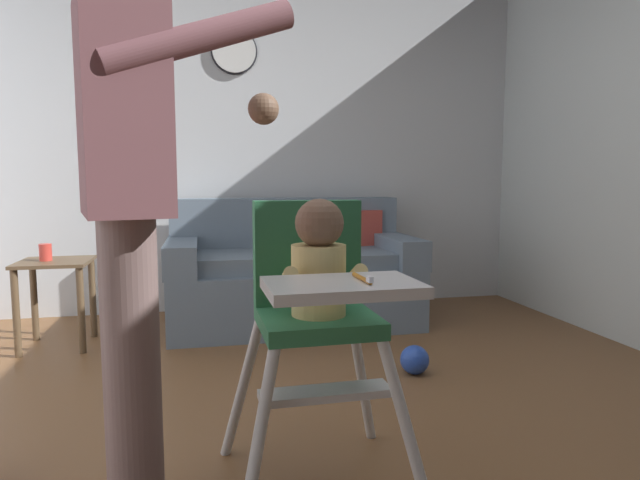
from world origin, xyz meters
name	(u,v)px	position (x,y,z in m)	size (l,w,h in m)	color
ground	(325,479)	(0.00, 0.00, -0.05)	(5.77, 6.48, 0.10)	brown
wall_far	(254,136)	(0.00, 2.47, 1.33)	(4.97, 0.06, 2.66)	silver
couch	(293,275)	(0.21, 1.95, 0.33)	(1.68, 0.86, 0.86)	slate
high_chair	(317,290)	(-0.05, -0.11, 0.65)	(0.62, 0.73, 0.94)	silver
adult_standing	(127,200)	(-0.60, -0.25, 0.94)	(0.59, 0.50, 1.66)	#745C59
toy_ball	(415,360)	(0.65, 0.78, 0.07)	(0.15, 0.15, 0.15)	#284CB7
side_table	(56,284)	(-1.26, 1.68, 0.38)	(0.40, 0.40, 0.52)	brown
sippy_cup	(45,252)	(-1.31, 1.68, 0.57)	(0.07, 0.07, 0.10)	#D13D33
wall_clock	(234,51)	(-0.14, 2.43, 1.94)	(0.34, 0.04, 0.34)	white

